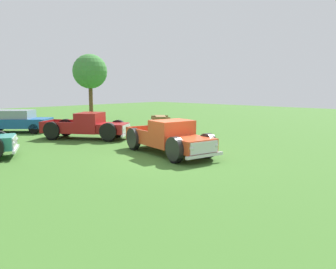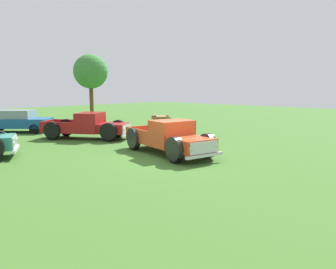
% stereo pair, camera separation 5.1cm
% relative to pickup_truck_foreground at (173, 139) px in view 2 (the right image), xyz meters
% --- Properties ---
extents(ground_plane, '(80.00, 80.00, 0.00)m').
position_rel_pickup_truck_foreground_xyz_m(ground_plane, '(-0.61, -0.24, -0.75)').
color(ground_plane, '#3D6B28').
extents(pickup_truck_foreground, '(2.97, 5.45, 1.58)m').
position_rel_pickup_truck_foreground_xyz_m(pickup_truck_foreground, '(0.00, 0.00, 0.00)').
color(pickup_truck_foreground, '#D14723').
rests_on(pickup_truck_foreground, ground_plane).
extents(pickup_truck_behind_left, '(4.28, 5.27, 1.56)m').
position_rel_pickup_truck_foreground_xyz_m(pickup_truck_behind_left, '(0.27, 6.77, -0.01)').
color(pickup_truck_behind_left, maroon).
rests_on(pickup_truck_behind_left, ground_plane).
extents(sedan_distant_a, '(4.44, 4.59, 1.51)m').
position_rel_pickup_truck_foreground_xyz_m(sedan_distant_a, '(-1.54, 13.09, 0.04)').
color(sedan_distant_a, '#195699').
rests_on(sedan_distant_a, ground_plane).
extents(picnic_table, '(2.30, 2.33, 0.78)m').
position_rel_pickup_truck_foreground_xyz_m(picnic_table, '(8.00, 8.55, -0.26)').
color(picnic_table, olive).
rests_on(picnic_table, ground_plane).
extents(oak_tree_west, '(3.14, 3.14, 6.06)m').
position_rel_pickup_truck_foreground_xyz_m(oak_tree_west, '(6.89, 16.47, 3.70)').
color(oak_tree_west, brown).
rests_on(oak_tree_west, ground_plane).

